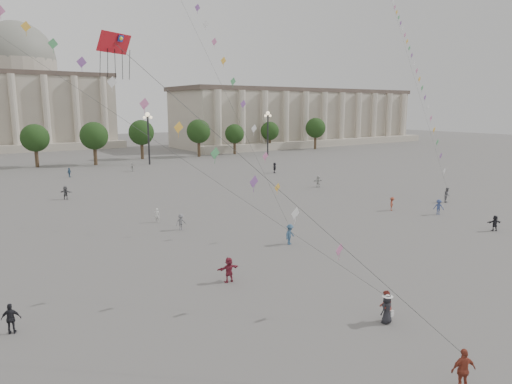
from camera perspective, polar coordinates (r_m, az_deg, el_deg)
ground at (r=29.99m, az=10.20°, el=-12.68°), size 360.00×360.00×0.00m
hall_east at (r=147.64m, az=5.56°, el=9.29°), size 84.00×26.22×17.20m
hall_central at (r=149.96m, az=-27.34°, el=10.42°), size 48.30×34.30×35.50m
tree_row at (r=99.58m, az=-23.09°, el=6.12°), size 137.12×5.12×8.00m
lamp_post_mid_east at (r=95.98m, az=-13.33°, el=7.71°), size 2.00×0.90×10.65m
lamp_post_far_east at (r=110.39m, az=1.49°, el=8.34°), size 2.00×0.90×10.65m
person_crowd_0 at (r=83.31m, az=-22.31°, el=2.28°), size 0.96×0.94×1.62m
person_crowd_3 at (r=49.49m, az=27.69°, el=-3.47°), size 1.46×1.05×1.52m
person_crowd_4 at (r=87.12m, az=-15.21°, el=3.04°), size 1.20×1.55×1.64m
person_crowd_6 at (r=44.74m, az=-9.37°, el=-3.73°), size 1.06×0.64×1.59m
person_crowd_7 at (r=68.15m, az=7.77°, el=1.32°), size 1.65×0.70×1.72m
person_crowd_8 at (r=54.63m, az=16.65°, el=-1.43°), size 1.17×1.06×1.57m
person_crowd_9 at (r=82.09m, az=2.34°, el=3.04°), size 1.51×1.72×1.88m
person_crowd_12 at (r=63.54m, az=-22.70°, el=-0.09°), size 1.54×1.45×1.73m
person_crowd_13 at (r=48.20m, az=-12.27°, el=-2.85°), size 0.65×0.61×1.49m
person_crowd_14 at (r=54.32m, az=21.86°, el=-1.75°), size 1.21×1.23×1.70m
tourist_0 at (r=22.25m, az=24.49°, el=-19.58°), size 1.20×0.87×1.88m
tourist_1 at (r=27.96m, az=-28.29°, el=-13.77°), size 1.05×0.71×1.66m
tourist_2 at (r=31.49m, az=-3.41°, el=-9.67°), size 1.64×0.59×1.74m
kite_flyer_0 at (r=27.00m, az=15.88°, el=-13.58°), size 1.10×1.04×1.79m
kite_flyer_1 at (r=39.72m, az=4.25°, el=-5.30°), size 1.32×1.03×1.80m
kite_flyer_2 at (r=61.65m, az=22.78°, el=-0.35°), size 1.13×1.05×1.85m
hat_person at (r=26.86m, az=16.06°, el=-13.77°), size 0.86×0.60×1.69m
dragon_kite at (r=26.60m, az=-16.81°, el=15.64°), size 5.53×8.75×22.71m
kite_train_east at (r=80.69m, az=18.74°, el=15.89°), size 23.73×30.39×51.55m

